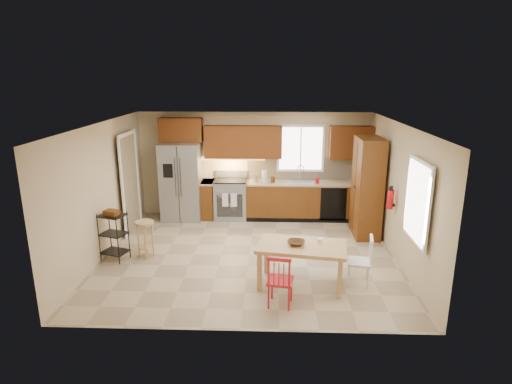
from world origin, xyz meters
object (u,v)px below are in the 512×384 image
object	(u,v)px
pantry	(367,187)
fire_extinguisher	(390,199)
refrigerator	(182,181)
dining_table	(301,265)
soap_bottle	(317,179)
chair_red	(280,280)
table_bowl	(296,245)
table_jar	(320,242)
utility_cart	(114,236)
range_stove	(231,199)
chair_white	(359,261)
bar_stool	(146,239)

from	to	relation	value
pantry	fire_extinguisher	bearing A→B (deg)	-79.22
refrigerator	dining_table	distance (m)	4.22
soap_bottle	pantry	distance (m)	1.31
chair_red	table_bowl	size ratio (longest dim) A/B	2.90
table_jar	utility_cart	world-z (taller)	utility_cart
refrigerator	range_stove	size ratio (longest dim) A/B	1.98
dining_table	utility_cart	world-z (taller)	utility_cart
fire_extinguisher	chair_red	xyz separation A→B (m)	(-2.07, -1.95, -0.68)
pantry	chair_red	xyz separation A→B (m)	(-1.87, -3.00, -0.63)
soap_bottle	pantry	bearing A→B (deg)	-43.45
refrigerator	table_jar	world-z (taller)	refrigerator
pantry	table_jar	xyz separation A→B (m)	(-1.21, -2.26, -0.32)
pantry	refrigerator	bearing A→B (deg)	167.38
chair_red	table_jar	bearing A→B (deg)	57.81
soap_bottle	fire_extinguisher	bearing A→B (deg)	-59.47
dining_table	chair_red	size ratio (longest dim) A/B	1.70
range_stove	soap_bottle	distance (m)	2.10
dining_table	chair_red	xyz separation A→B (m)	(-0.35, -0.65, 0.07)
refrigerator	chair_white	xyz separation A→B (m)	(3.56, -3.22, -0.49)
range_stove	table_bowl	bearing A→B (deg)	-67.71
chair_white	table_jar	distance (m)	0.71
chair_red	fire_extinguisher	bearing A→B (deg)	52.81
table_jar	pantry	bearing A→B (deg)	61.75
pantry	dining_table	bearing A→B (deg)	-122.98
range_stove	fire_extinguisher	world-z (taller)	fire_extinguisher
bar_stool	refrigerator	bearing A→B (deg)	105.04
table_bowl	dining_table	bearing A→B (deg)	0.00
utility_cart	refrigerator	bearing A→B (deg)	89.79
range_stove	bar_stool	bearing A→B (deg)	-121.15
table_bowl	table_jar	world-z (taller)	table_jar
chair_red	table_bowl	bearing A→B (deg)	77.67
soap_bottle	dining_table	size ratio (longest dim) A/B	0.13
refrigerator	fire_extinguisher	xyz separation A→B (m)	(4.33, -1.98, 0.19)
utility_cart	soap_bottle	bearing A→B (deg)	49.03
refrigerator	dining_table	world-z (taller)	refrigerator
pantry	dining_table	distance (m)	2.89
fire_extinguisher	pantry	bearing A→B (deg)	100.78
bar_stool	table_bowl	bearing A→B (deg)	1.19
table_jar	utility_cart	bearing A→B (deg)	167.94
pantry	range_stove	bearing A→B (deg)	161.71
refrigerator	table_jar	bearing A→B (deg)	-47.54
range_stove	pantry	bearing A→B (deg)	-18.29
refrigerator	table_bowl	world-z (taller)	refrigerator
refrigerator	range_stove	distance (m)	1.24
soap_bottle	chair_white	bearing A→B (deg)	-83.31
soap_bottle	table_bowl	world-z (taller)	soap_bottle
refrigerator	fire_extinguisher	distance (m)	4.76
fire_extinguisher	bar_stool	size ratio (longest dim) A/B	0.51
refrigerator	table_jar	size ratio (longest dim) A/B	16.59
soap_bottle	table_jar	bearing A→B (deg)	-94.79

